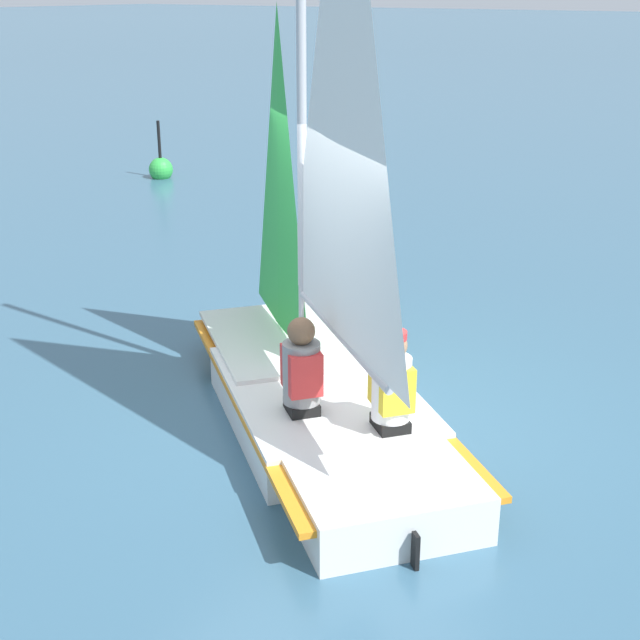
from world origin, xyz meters
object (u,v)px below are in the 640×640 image
Objects in this scene: sailboat_main at (321,349)px; buoy_marker at (161,169)px; sailor_helm at (302,382)px; sailor_crew at (391,397)px.

sailboat_main is 10.99m from buoy_marker.
buoy_marker is (8.62, -7.42, -0.44)m from sailor_helm.
sailor_helm is 0.98× the size of buoy_marker.
buoy_marker is (9.34, -7.27, -0.45)m from sailor_crew.
sailor_helm is (-0.13, 0.46, -0.10)m from sailboat_main.
sailor_crew is (-0.86, 0.32, -0.09)m from sailboat_main.
sailboat_main reaches higher than sailor_helm.
sailor_helm is 11.38m from buoy_marker.
sailboat_main reaches higher than sailor_crew.
sailor_crew is 0.98× the size of buoy_marker.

